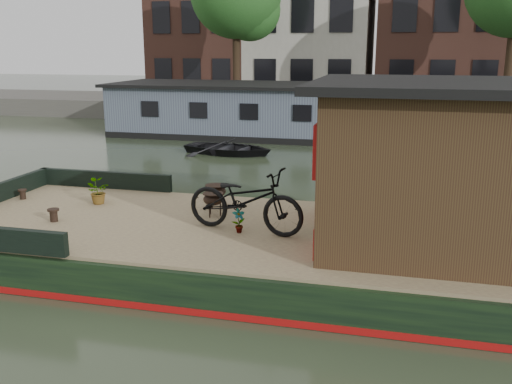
% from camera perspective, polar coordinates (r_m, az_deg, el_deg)
% --- Properties ---
extents(ground, '(120.00, 120.00, 0.00)m').
position_cam_1_polar(ground, '(9.45, 4.29, -7.73)').
color(ground, '#283421').
rests_on(ground, ground).
extents(houseboat_hull, '(14.01, 4.02, 0.60)m').
position_cam_1_polar(houseboat_hull, '(9.65, -3.54, -5.50)').
color(houseboat_hull, black).
rests_on(houseboat_hull, ground).
extents(houseboat_deck, '(11.80, 3.80, 0.05)m').
position_cam_1_polar(houseboat_deck, '(9.23, 4.36, -4.13)').
color(houseboat_deck, tan).
rests_on(houseboat_deck, houseboat_hull).
extents(bow_bulwark, '(3.00, 4.00, 0.35)m').
position_cam_1_polar(bow_bulwark, '(11.16, -22.20, -0.85)').
color(bow_bulwark, black).
rests_on(bow_bulwark, houseboat_deck).
extents(cabin, '(4.00, 3.50, 2.42)m').
position_cam_1_polar(cabin, '(8.83, 18.65, 2.71)').
color(cabin, '#311D13').
rests_on(cabin, houseboat_deck).
extents(bicycle, '(2.08, 1.04, 1.04)m').
position_cam_1_polar(bicycle, '(9.08, -1.08, -0.79)').
color(bicycle, black).
rests_on(bicycle, houseboat_deck).
extents(potted_plant_a, '(0.25, 0.24, 0.40)m').
position_cam_1_polar(potted_plant_a, '(9.09, -1.74, -2.91)').
color(potted_plant_a, maroon).
rests_on(potted_plant_a, houseboat_deck).
extents(potted_plant_c, '(0.43, 0.37, 0.47)m').
position_cam_1_polar(potted_plant_c, '(11.17, -15.65, 0.03)').
color(potted_plant_c, brown).
rests_on(potted_plant_c, houseboat_deck).
extents(brazier_front, '(0.50, 0.50, 0.42)m').
position_cam_1_polar(brazier_front, '(10.02, -4.28, -1.25)').
color(brazier_front, black).
rests_on(brazier_front, houseboat_deck).
extents(brazier_rear, '(0.47, 0.47, 0.43)m').
position_cam_1_polar(brazier_rear, '(10.53, -4.05, -0.42)').
color(brazier_rear, black).
rests_on(brazier_rear, houseboat_deck).
extents(bollard_port, '(0.17, 0.17, 0.19)m').
position_cam_1_polar(bollard_port, '(12.02, -22.30, -0.21)').
color(bollard_port, black).
rests_on(bollard_port, houseboat_deck).
extents(bollard_stbd, '(0.19, 0.19, 0.22)m').
position_cam_1_polar(bollard_stbd, '(10.29, -19.58, -2.19)').
color(bollard_stbd, black).
rests_on(bollard_stbd, houseboat_deck).
extents(dinghy, '(3.43, 2.70, 0.64)m').
position_cam_1_polar(dinghy, '(19.47, -2.74, 4.78)').
color(dinghy, black).
rests_on(dinghy, ground).
extents(far_houseboat, '(20.40, 4.40, 2.11)m').
position_cam_1_polar(far_houseboat, '(22.83, 10.48, 7.60)').
color(far_houseboat, slate).
rests_on(far_houseboat, ground).
extents(quay, '(60.00, 6.00, 0.90)m').
position_cam_1_polar(quay, '(29.34, 11.32, 7.98)').
color(quay, '#47443F').
rests_on(quay, ground).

